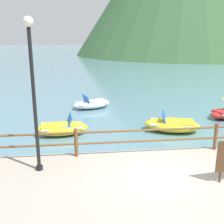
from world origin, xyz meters
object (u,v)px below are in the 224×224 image
object	(u,v)px
lamp_post	(33,83)
pedal_boat_4	(62,128)
pedal_boat_1	(172,125)
pedal_boat_0	(92,104)

from	to	relation	value
lamp_post	pedal_boat_4	size ratio (longest dim) A/B	1.81
pedal_boat_1	pedal_boat_4	distance (m)	4.99
lamp_post	pedal_boat_1	world-z (taller)	lamp_post
pedal_boat_1	pedal_boat_4	size ratio (longest dim) A/B	1.17
pedal_boat_0	pedal_boat_1	distance (m)	5.74
pedal_boat_1	lamp_post	bearing A→B (deg)	-143.91
lamp_post	pedal_boat_1	distance (m)	7.19
pedal_boat_1	pedal_boat_4	bearing A→B (deg)	178.85
lamp_post	pedal_boat_4	distance (m)	4.86
lamp_post	pedal_boat_1	xyz separation A→B (m)	(5.39, 3.93, -2.67)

